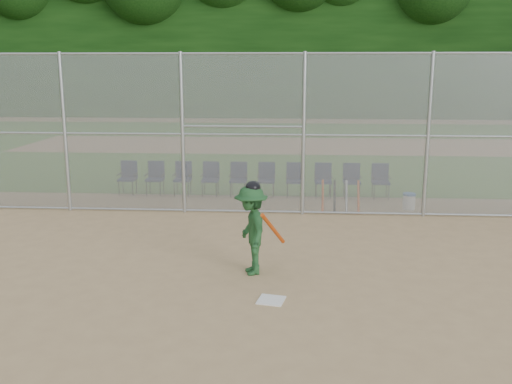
# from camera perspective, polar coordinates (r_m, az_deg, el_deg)

# --- Properties ---
(ground) EXTENTS (100.00, 100.00, 0.00)m
(ground) POSITION_cam_1_polar(r_m,az_deg,el_deg) (9.71, -1.01, -9.53)
(ground) COLOR tan
(ground) RESTS_ON ground
(grass_strip) EXTENTS (100.00, 100.00, 0.00)m
(grass_strip) POSITION_cam_1_polar(r_m,az_deg,el_deg) (27.23, 2.20, 4.70)
(grass_strip) COLOR #2F5D1B
(grass_strip) RESTS_ON ground
(dirt_patch_far) EXTENTS (24.00, 24.00, 0.00)m
(dirt_patch_far) POSITION_cam_1_polar(r_m,az_deg,el_deg) (27.23, 2.20, 4.71)
(dirt_patch_far) COLOR tan
(dirt_patch_far) RESTS_ON ground
(backstop_fence) EXTENTS (16.09, 0.09, 4.00)m
(backstop_fence) POSITION_cam_1_polar(r_m,az_deg,el_deg) (14.08, 0.69, 6.03)
(backstop_fence) COLOR gray
(backstop_fence) RESTS_ON ground
(treeline) EXTENTS (81.00, 60.00, 11.00)m
(treeline) POSITION_cam_1_polar(r_m,az_deg,el_deg) (29.05, 2.41, 16.04)
(treeline) COLOR black
(treeline) RESTS_ON ground
(home_plate) EXTENTS (0.48, 0.48, 0.02)m
(home_plate) POSITION_cam_1_polar(r_m,az_deg,el_deg) (9.20, 1.53, -10.75)
(home_plate) COLOR silver
(home_plate) RESTS_ON ground
(batter_at_plate) EXTENTS (1.04, 1.26, 1.69)m
(batter_at_plate) POSITION_cam_1_polar(r_m,az_deg,el_deg) (10.10, -0.48, -3.74)
(batter_at_plate) COLOR #1C4722
(batter_at_plate) RESTS_ON ground
(water_cooler) EXTENTS (0.34, 0.34, 0.42)m
(water_cooler) POSITION_cam_1_polar(r_m,az_deg,el_deg) (15.36, 15.06, -0.89)
(water_cooler) COLOR white
(water_cooler) RESTS_ON ground
(spare_bats) EXTENTS (0.96, 0.36, 0.84)m
(spare_bats) POSITION_cam_1_polar(r_m,az_deg,el_deg) (14.61, 8.44, -0.47)
(spare_bats) COLOR #D84C14
(spare_bats) RESTS_ON ground
(chair_0) EXTENTS (0.54, 0.52, 0.96)m
(chair_0) POSITION_cam_1_polar(r_m,az_deg,el_deg) (16.93, -12.74, 1.36)
(chair_0) COLOR #0F1A39
(chair_0) RESTS_ON ground
(chair_1) EXTENTS (0.54, 0.52, 0.96)m
(chair_1) POSITION_cam_1_polar(r_m,az_deg,el_deg) (16.72, -10.09, 1.33)
(chair_1) COLOR #0F1A39
(chair_1) RESTS_ON ground
(chair_2) EXTENTS (0.54, 0.52, 0.96)m
(chair_2) POSITION_cam_1_polar(r_m,az_deg,el_deg) (16.55, -7.37, 1.31)
(chair_2) COLOR #0F1A39
(chair_2) RESTS_ON ground
(chair_3) EXTENTS (0.54, 0.52, 0.96)m
(chair_3) POSITION_cam_1_polar(r_m,az_deg,el_deg) (16.41, -4.60, 1.28)
(chair_3) COLOR #0F1A39
(chair_3) RESTS_ON ground
(chair_4) EXTENTS (0.54, 0.52, 0.96)m
(chair_4) POSITION_cam_1_polar(r_m,az_deg,el_deg) (16.31, -1.80, 1.24)
(chair_4) COLOR #0F1A39
(chair_4) RESTS_ON ground
(chair_5) EXTENTS (0.54, 0.52, 0.96)m
(chair_5) POSITION_cam_1_polar(r_m,az_deg,el_deg) (16.25, 1.04, 1.21)
(chair_5) COLOR #0F1A39
(chair_5) RESTS_ON ground
(chair_6) EXTENTS (0.54, 0.52, 0.96)m
(chair_6) POSITION_cam_1_polar(r_m,az_deg,el_deg) (16.23, 3.89, 1.17)
(chair_6) COLOR #0F1A39
(chair_6) RESTS_ON ground
(chair_7) EXTENTS (0.54, 0.52, 0.96)m
(chair_7) POSITION_cam_1_polar(r_m,az_deg,el_deg) (16.26, 6.73, 1.13)
(chair_7) COLOR #0F1A39
(chair_7) RESTS_ON ground
(chair_8) EXTENTS (0.54, 0.52, 0.96)m
(chair_8) POSITION_cam_1_polar(r_m,az_deg,el_deg) (16.32, 9.57, 1.08)
(chair_8) COLOR #0F1A39
(chair_8) RESTS_ON ground
(chair_9) EXTENTS (0.54, 0.52, 0.96)m
(chair_9) POSITION_cam_1_polar(r_m,az_deg,el_deg) (16.42, 12.37, 1.03)
(chair_9) COLOR #0F1A39
(chair_9) RESTS_ON ground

